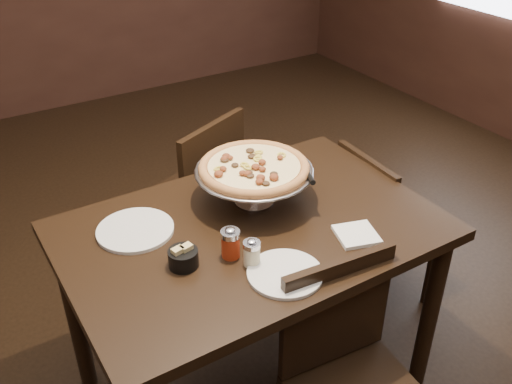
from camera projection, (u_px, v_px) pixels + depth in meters
room at (257, 75)px, 1.73m from camera, size 6.04×7.04×2.84m
dining_table at (252, 250)px, 2.10m from camera, size 1.34×0.89×0.83m
pizza_stand at (254, 168)px, 2.10m from camera, size 0.44×0.44×0.18m
parmesan_shaker at (252, 253)px, 1.83m from camera, size 0.06×0.06×0.10m
pepper_flake_shaker at (231, 243)px, 1.87m from camera, size 0.06×0.06×0.11m
packet_caddy at (183, 258)px, 1.83m from camera, size 0.10×0.10×0.08m
napkin_stack at (357, 235)px, 1.98m from camera, size 0.17×0.17×0.01m
plate_left at (135, 230)px, 2.01m from camera, size 0.27×0.27×0.01m
plate_near at (285, 273)px, 1.81m from camera, size 0.24×0.24×0.01m
serving_spatula at (308, 175)px, 2.06m from camera, size 0.16×0.16×0.03m
chair_far at (195, 198)px, 2.79m from camera, size 0.58×0.58×0.94m
chair_near at (351, 374)px, 1.91m from camera, size 0.45×0.45×0.89m
chair_side at (378, 224)px, 2.69m from camera, size 0.41×0.41×0.85m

